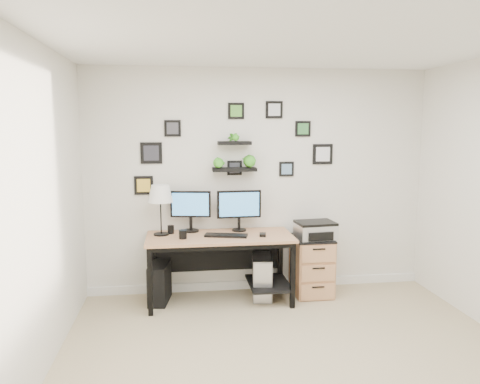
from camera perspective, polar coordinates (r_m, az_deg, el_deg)
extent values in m
plane|color=#C0AF89|center=(4.00, 7.57, -21.11)|extent=(4.00, 4.00, 0.00)
plane|color=white|center=(3.55, 8.39, 18.61)|extent=(4.00, 4.00, 0.00)
plane|color=silver|center=(5.48, 2.31, 1.33)|extent=(4.00, 0.00, 4.00)
plane|color=silver|center=(1.78, 26.11, -14.11)|extent=(4.00, 0.00, 4.00)
plane|color=silver|center=(3.58, -24.65, -3.07)|extent=(0.00, 4.00, 4.00)
cube|color=white|center=(5.75, 2.27, -11.15)|extent=(4.00, 0.03, 0.10)
cube|color=tan|center=(5.16, -2.46, -5.49)|extent=(1.60, 0.70, 0.03)
cube|color=black|center=(5.17, -2.46, -5.92)|extent=(1.54, 0.64, 0.05)
cube|color=black|center=(5.54, -2.77, -7.45)|extent=(1.44, 0.02, 0.41)
cube|color=black|center=(5.39, 3.51, -11.04)|extent=(0.45, 0.63, 0.03)
cube|color=black|center=(4.96, -10.92, -10.70)|extent=(0.05, 0.05, 0.72)
cube|color=black|center=(5.53, -10.59, -8.70)|extent=(0.05, 0.05, 0.72)
cube|color=black|center=(5.10, 6.44, -10.08)|extent=(0.05, 0.05, 0.72)
cube|color=black|center=(5.65, 4.94, -8.22)|extent=(0.05, 0.05, 0.72)
cylinder|color=black|center=(5.37, -5.99, -4.71)|extent=(0.21, 0.21, 0.02)
cylinder|color=black|center=(5.35, -6.00, -3.88)|extent=(0.04, 0.04, 0.16)
cube|color=black|center=(5.30, -6.05, -1.47)|extent=(0.46, 0.11, 0.30)
cube|color=#3F8CCC|center=(5.28, -6.08, -1.51)|extent=(0.41, 0.07, 0.26)
cylinder|color=black|center=(5.37, -0.12, -4.66)|extent=(0.17, 0.17, 0.02)
cylinder|color=black|center=(5.36, -0.12, -3.91)|extent=(0.03, 0.03, 0.14)
cube|color=black|center=(5.31, -0.11, -1.49)|extent=(0.51, 0.04, 0.32)
cube|color=#3F8CCC|center=(5.29, -0.08, -1.53)|extent=(0.45, 0.02, 0.27)
cube|color=black|center=(5.11, -1.70, -5.31)|extent=(0.48, 0.26, 0.02)
cube|color=black|center=(5.12, 2.78, -5.23)|extent=(0.09, 0.12, 0.03)
cylinder|color=black|center=(5.25, -9.57, -5.09)|extent=(0.17, 0.17, 0.02)
cylinder|color=black|center=(5.20, -9.63, -2.36)|extent=(0.01, 0.01, 0.50)
cone|color=white|center=(5.17, -9.69, -0.18)|extent=(0.27, 0.27, 0.19)
cylinder|color=black|center=(5.03, -6.98, -5.15)|extent=(0.08, 0.08, 0.09)
cylinder|color=black|center=(5.29, -8.44, -4.54)|extent=(0.07, 0.07, 0.09)
cube|color=black|center=(5.36, -9.78, -10.85)|extent=(0.26, 0.46, 0.43)
cube|color=gray|center=(5.43, 2.69, -10.24)|extent=(0.28, 0.50, 0.48)
cube|color=silver|center=(5.20, 2.80, -11.07)|extent=(0.19, 0.04, 0.44)
cube|color=tan|center=(5.56, 8.71, -8.95)|extent=(0.42, 0.50, 0.65)
cube|color=black|center=(5.47, 8.79, -5.59)|extent=(0.43, 0.51, 0.02)
cube|color=tan|center=(5.39, 9.45, -11.93)|extent=(0.39, 0.02, 0.18)
cylinder|color=black|center=(5.36, 9.51, -11.37)|extent=(0.14, 0.02, 0.02)
cube|color=tan|center=(5.32, 9.51, -9.74)|extent=(0.39, 0.02, 0.18)
cylinder|color=black|center=(5.29, 9.57, -9.16)|extent=(0.14, 0.02, 0.02)
cube|color=tan|center=(5.26, 9.56, -7.49)|extent=(0.39, 0.02, 0.18)
cylinder|color=black|center=(5.23, 9.62, -6.90)|extent=(0.14, 0.02, 0.02)
cube|color=silver|center=(5.41, 9.17, -4.73)|extent=(0.45, 0.36, 0.16)
cube|color=black|center=(5.39, 9.19, -3.73)|extent=(0.45, 0.36, 0.03)
cube|color=black|center=(5.26, 9.87, -5.39)|extent=(0.29, 0.04, 0.10)
cube|color=black|center=(5.33, -0.69, 2.77)|extent=(0.50, 0.18, 0.04)
cube|color=black|center=(5.30, -0.68, 5.99)|extent=(0.38, 0.15, 0.04)
imported|color=green|center=(5.30, -2.52, 4.41)|extent=(0.15, 0.12, 0.27)
imported|color=green|center=(5.34, 1.13, 4.45)|extent=(0.15, 0.15, 0.27)
imported|color=green|center=(5.30, -0.68, 7.58)|extent=(0.13, 0.09, 0.25)
cube|color=black|center=(5.40, -11.66, 0.80)|extent=(0.21, 0.02, 0.21)
cube|color=gold|center=(5.39, -11.67, 0.79)|extent=(0.15, 0.00, 0.15)
cube|color=black|center=(5.63, 10.04, 4.57)|extent=(0.24, 0.02, 0.24)
cube|color=silver|center=(5.62, 10.08, 4.56)|extent=(0.17, 0.00, 0.17)
cube|color=black|center=(5.55, 7.67, 7.65)|extent=(0.18, 0.02, 0.18)
cube|color=#37793C|center=(5.53, 7.70, 7.64)|extent=(0.13, 0.00, 0.13)
cube|color=black|center=(5.52, 5.69, 2.81)|extent=(0.17, 0.02, 0.17)
cube|color=#6187AA|center=(5.51, 5.71, 2.80)|extent=(0.12, 0.00, 0.12)
cube|color=black|center=(5.39, -0.48, 9.85)|extent=(0.18, 0.02, 0.18)
cube|color=#509B33|center=(5.38, -0.47, 9.86)|extent=(0.13, 0.00, 0.13)
cube|color=black|center=(5.35, -8.22, 7.69)|extent=(0.18, 0.02, 0.18)
cube|color=#3C3C42|center=(5.34, -8.22, 7.69)|extent=(0.13, 0.00, 0.13)
cube|color=black|center=(5.36, -10.76, 4.69)|extent=(0.24, 0.02, 0.24)
cube|color=#2C2B34|center=(5.35, -10.77, 4.68)|extent=(0.17, 0.00, 0.17)
cube|color=black|center=(5.47, 4.18, 9.97)|extent=(0.20, 0.02, 0.20)
cube|color=silver|center=(5.46, 4.21, 9.97)|extent=(0.14, 0.00, 0.14)
cube|color=black|center=(5.41, -0.67, 2.96)|extent=(0.17, 0.02, 0.17)
cube|color=#37383F|center=(5.40, -0.65, 2.95)|extent=(0.12, 0.00, 0.12)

